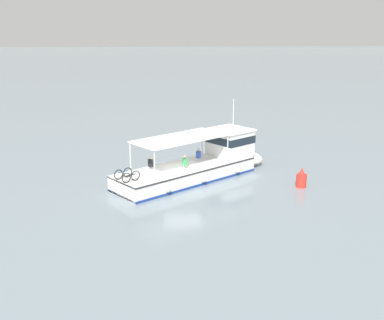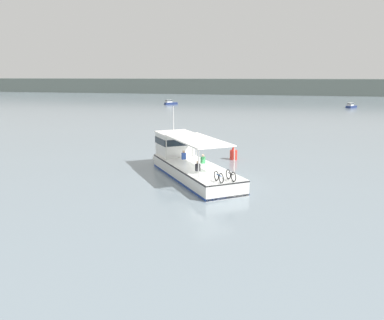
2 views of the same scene
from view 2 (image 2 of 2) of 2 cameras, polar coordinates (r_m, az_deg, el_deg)
The scene contains 6 objects.
ground_plane at distance 29.14m, azimuth 2.70°, elevation -3.18°, with size 400.00×400.00×0.00m, color gray.
distant_shoreline at distance 176.46m, azimuth 13.46°, elevation 10.68°, with size 400.00×28.00×6.58m, color #515B56.
ferry_main at distance 30.89m, azimuth -0.74°, elevation -0.32°, with size 10.30×11.89×5.32m.
motorboat_far_right at distance 108.01m, azimuth -3.30°, elevation 8.60°, with size 3.46×3.47×1.26m.
motorboat_off_bow at distance 104.17m, azimuth 22.74°, elevation 7.51°, with size 2.99×3.75×1.26m.
channel_buoy at distance 36.67m, azimuth 6.25°, elevation 0.94°, with size 0.70×0.70×1.40m.
Camera 2 is at (6.02, -27.41, 7.87)m, focal length 35.57 mm.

